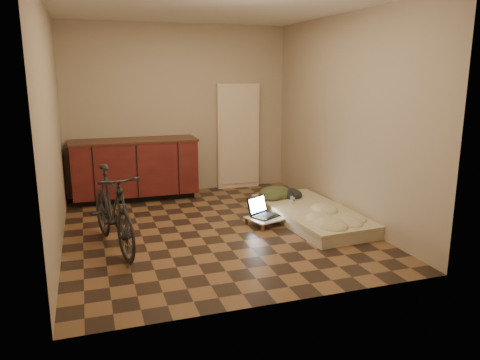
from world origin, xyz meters
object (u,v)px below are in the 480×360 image
object	(u,v)px
futon	(312,215)
laptop	(263,212)
lap_desk	(271,217)
bicycle	(112,205)

from	to	relation	value
futon	laptop	distance (m)	0.66
futon	lap_desk	distance (m)	0.56
futon	laptop	world-z (taller)	laptop
bicycle	laptop	size ratio (longest dim) A/B	3.44
bicycle	futon	distance (m)	2.54
futon	laptop	xyz separation A→B (m)	(-0.64, 0.11, 0.07)
bicycle	laptop	bearing A→B (deg)	-1.51
bicycle	lap_desk	bearing A→B (deg)	-3.54
lap_desk	bicycle	bearing A→B (deg)	169.97
laptop	bicycle	bearing A→B (deg)	161.37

